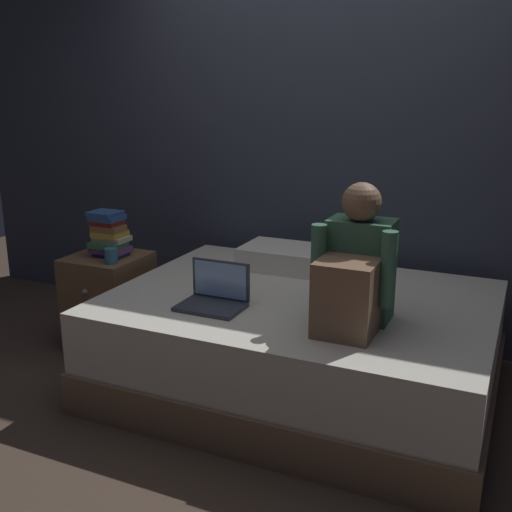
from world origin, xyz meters
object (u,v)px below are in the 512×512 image
Objects in this scene: bed at (300,344)px; laptop at (215,296)px; person_sitting at (355,273)px; mug at (111,256)px; pillow at (289,258)px; nightstand at (110,301)px; book_stack at (109,235)px.

bed is 0.57m from laptop.
person_sitting reaches higher than mug.
pillow is 6.22× the size of mug.
nightstand is 1.06× the size of pillow.
laptop reaches higher than pillow.
laptop is at bearing -21.38° from nightstand.
pillow is at bearing 129.97° from person_sitting.
book_stack reaches higher than bed.
pillow is at bearing 83.05° from laptop.
nightstand is 6.60× the size of mug.
person_sitting reaches higher than nightstand.
laptop is at bearing -22.13° from book_stack.
pillow is 1.06m from mug.
bed is at bearing 43.45° from laptop.
book_stack is (-1.03, -0.40, 0.13)m from pillow.
person_sitting is 7.28× the size of mug.
book_stack is 3.10× the size of mug.
person_sitting is 0.73m from laptop.
bed is at bearing -61.17° from pillow.
nightstand is at bearing 177.75° from bed.
mug is at bearing -49.96° from book_stack.
book_stack is (-1.27, 0.05, 0.46)m from bed.
book_stack is at bearing 157.87° from laptop.
pillow is 2.00× the size of book_stack.
nightstand reaches higher than bed.
pillow is at bearing 118.83° from bed.
bed is 3.57× the size of pillow.
laptop is at bearing -17.12° from mug.
mug is (0.13, -0.12, 0.34)m from nightstand.
bed is 1.30m from nightstand.
laptop is at bearing -136.55° from bed.
laptop reaches higher than nightstand.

